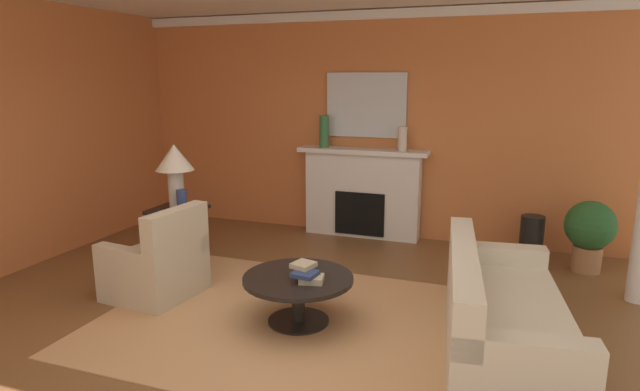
% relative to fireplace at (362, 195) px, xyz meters
% --- Properties ---
extents(ground_plane, '(8.95, 8.95, 0.00)m').
position_rel_fireplace_xyz_m(ground_plane, '(0.06, -3.08, -0.59)').
color(ground_plane, brown).
extents(wall_fireplace, '(7.49, 0.12, 3.09)m').
position_rel_fireplace_xyz_m(wall_fireplace, '(0.06, 0.21, 0.96)').
color(wall_fireplace, '#CC723D').
rests_on(wall_fireplace, ground_plane).
extents(crown_moulding, '(7.49, 0.08, 0.12)m').
position_rel_fireplace_xyz_m(crown_moulding, '(0.06, 0.13, 2.42)').
color(crown_moulding, white).
extents(area_rug, '(3.58, 2.66, 0.01)m').
position_rel_fireplace_xyz_m(area_rug, '(0.18, -2.84, -0.58)').
color(area_rug, tan).
rests_on(area_rug, ground_plane).
extents(fireplace, '(1.80, 0.35, 1.24)m').
position_rel_fireplace_xyz_m(fireplace, '(0.00, 0.00, 0.00)').
color(fireplace, white).
rests_on(fireplace, ground_plane).
extents(mantel_mirror, '(1.12, 0.04, 0.87)m').
position_rel_fireplace_xyz_m(mantel_mirror, '(-0.00, 0.12, 1.24)').
color(mantel_mirror, silver).
extents(sofa, '(1.13, 2.19, 0.85)m').
position_rel_fireplace_xyz_m(sofa, '(1.91, -2.79, -0.29)').
color(sofa, beige).
rests_on(sofa, ground_plane).
extents(armchair_near_window, '(0.88, 0.88, 0.95)m').
position_rel_fireplace_xyz_m(armchair_near_window, '(-1.40, -2.76, -0.28)').
color(armchair_near_window, '#C1B293').
rests_on(armchair_near_window, ground_plane).
extents(coffee_table, '(1.00, 1.00, 0.45)m').
position_rel_fireplace_xyz_m(coffee_table, '(0.18, -2.84, -0.25)').
color(coffee_table, black).
rests_on(coffee_table, ground_plane).
extents(side_table, '(0.56, 0.56, 0.70)m').
position_rel_fireplace_xyz_m(side_table, '(-1.73, -1.88, -0.19)').
color(side_table, black).
rests_on(side_table, ground_plane).
extents(table_lamp, '(0.44, 0.44, 0.75)m').
position_rel_fireplace_xyz_m(table_lamp, '(-1.73, -1.88, 0.64)').
color(table_lamp, beige).
rests_on(table_lamp, side_table).
extents(vase_mantel_right, '(0.12, 0.12, 0.32)m').
position_rel_fireplace_xyz_m(vase_mantel_right, '(0.55, -0.05, 0.82)').
color(vase_mantel_right, beige).
rests_on(vase_mantel_right, fireplace).
extents(vase_mantel_left, '(0.13, 0.13, 0.44)m').
position_rel_fireplace_xyz_m(vase_mantel_left, '(-0.55, -0.05, 0.88)').
color(vase_mantel_left, '#33703D').
rests_on(vase_mantel_left, fireplace).
extents(vase_on_side_table, '(0.12, 0.12, 0.25)m').
position_rel_fireplace_xyz_m(vase_on_side_table, '(-1.58, -2.00, 0.24)').
color(vase_on_side_table, navy).
rests_on(vase_on_side_table, side_table).
extents(vase_tall_corner, '(0.28, 0.28, 0.56)m').
position_rel_fireplace_xyz_m(vase_tall_corner, '(2.22, -0.30, -0.31)').
color(vase_tall_corner, black).
rests_on(vase_tall_corner, ground_plane).
extents(book_red_cover, '(0.24, 0.21, 0.06)m').
position_rel_fireplace_xyz_m(book_red_cover, '(0.35, -2.93, -0.11)').
color(book_red_cover, tan).
rests_on(book_red_cover, coffee_table).
extents(book_art_folio, '(0.23, 0.22, 0.04)m').
position_rel_fireplace_xyz_m(book_art_folio, '(0.29, -2.95, -0.06)').
color(book_art_folio, navy).
rests_on(book_art_folio, coffee_table).
extents(book_small_novel, '(0.22, 0.23, 0.04)m').
position_rel_fireplace_xyz_m(book_small_novel, '(0.24, -2.84, -0.02)').
color(book_small_novel, tan).
rests_on(book_small_novel, coffee_table).
extents(potted_plant, '(0.56, 0.56, 0.83)m').
position_rel_fireplace_xyz_m(potted_plant, '(2.82, -0.48, -0.09)').
color(potted_plant, '#A8754C').
rests_on(potted_plant, ground_plane).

